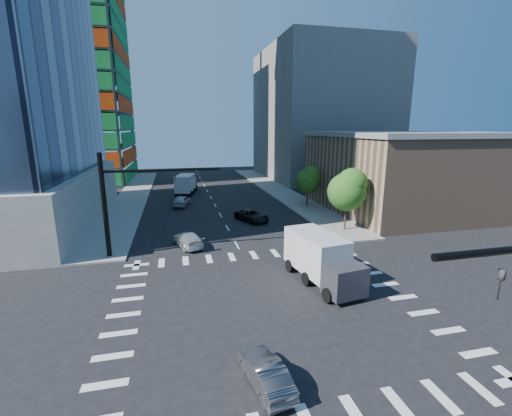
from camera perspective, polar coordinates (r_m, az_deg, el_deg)
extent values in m
plane|color=black|center=(22.81, 2.36, -15.97)|extent=(160.00, 160.00, 0.00)
cube|color=silver|center=(22.81, 2.36, -15.96)|extent=(20.00, 20.00, 0.01)
cube|color=gray|center=(62.80, 3.50, 3.06)|extent=(5.00, 60.00, 0.15)
cube|color=gray|center=(60.58, -19.79, 1.92)|extent=(5.00, 60.00, 0.15)
cube|color=green|center=(82.79, -21.27, 21.68)|extent=(0.12, 24.00, 49.00)
cube|color=#DD400D|center=(73.24, -33.21, 21.73)|extent=(24.00, 0.12, 49.00)
cube|color=#9A7559|center=(51.57, 23.10, 5.35)|extent=(20.00, 22.00, 10.00)
cube|color=gray|center=(51.21, 23.64, 11.22)|extent=(20.50, 22.50, 0.60)
cube|color=slate|center=(81.00, 10.66, 15.03)|extent=(24.00, 30.00, 28.00)
imported|color=black|center=(13.04, 35.50, -10.35)|extent=(0.16, 0.20, 1.00)
cylinder|color=black|center=(31.90, -23.93, 0.36)|extent=(0.40, 0.40, 9.00)
cylinder|color=black|center=(30.88, -15.25, 6.11)|extent=(10.00, 0.24, 0.24)
imported|color=black|center=(31.01, -13.28, 4.20)|extent=(0.16, 0.20, 1.00)
cylinder|color=#382316|center=(38.97, 14.62, -1.84)|extent=(0.20, 0.20, 2.27)
sphere|color=#1E5516|center=(38.31, 14.89, 2.63)|extent=(4.16, 4.16, 4.16)
sphere|color=#407627|center=(38.08, 15.72, 4.01)|extent=(3.25, 3.25, 3.25)
cylinder|color=#382316|center=(49.73, 8.51, 1.46)|extent=(0.20, 0.20, 1.92)
sphere|color=#1E5516|center=(49.27, 8.61, 4.43)|extent=(3.52, 3.52, 3.52)
sphere|color=#407627|center=(49.03, 9.21, 5.34)|extent=(2.75, 2.75, 2.75)
imported|color=black|center=(41.70, -0.70, -1.27)|extent=(4.11, 5.45, 1.38)
imported|color=silver|center=(33.62, -11.31, -5.13)|extent=(3.23, 5.10, 1.38)
imported|color=#ACB0B3|center=(50.79, -12.29, 1.18)|extent=(3.04, 5.03, 1.60)
imported|color=#48474C|center=(16.69, 1.57, -25.73)|extent=(1.96, 4.00, 1.26)
cube|color=silver|center=(25.32, 11.27, -8.01)|extent=(3.39, 5.76, 2.82)
cube|color=#3A3A41|center=(25.58, 11.19, -9.48)|extent=(2.76, 2.31, 2.06)
cube|color=silver|center=(60.45, -11.51, 4.26)|extent=(3.70, 5.69, 2.72)
cube|color=#3A3A41|center=(60.55, -11.48, 3.63)|extent=(2.79, 2.41, 1.99)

